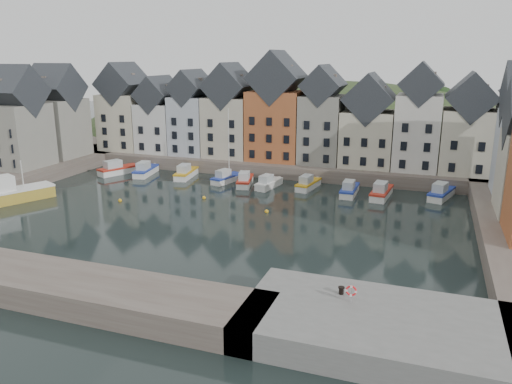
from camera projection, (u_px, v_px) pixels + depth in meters
The scene contains 20 objects.
ground at pixel (206, 219), 59.40m from camera, with size 260.00×260.00×0.00m, color black.
far_quay at pixel (279, 162), 86.41m from camera, with size 90.00×16.00×2.00m, color brown.
near_quay at pixel (374, 328), 33.86m from camera, with size 18.00×10.00×2.00m, color #60605E.
hillside at pixel (311, 221), 115.04m from camera, with size 153.60×70.40×64.00m.
far_terrace at pixel (295, 119), 81.47m from camera, with size 72.37×8.16×17.78m.
left_terrace at pixel (38, 119), 80.94m from camera, with size 7.65×17.00×15.69m.
mooring_buoys at pixel (195, 203), 65.50m from camera, with size 20.50×5.50×0.50m.
boat_a at pixel (118, 169), 82.00m from camera, with size 4.79×7.15×2.64m.
boat_b at pixel (145, 171), 81.31m from camera, with size 3.19×6.94×2.57m.
boat_c at pixel (186, 173), 79.57m from camera, with size 2.93×6.80×2.53m.
boat_d at pixel (226, 178), 76.69m from camera, with size 3.31×6.29×11.49m.
boat_e at pixel (245, 181), 74.93m from camera, with size 3.36×6.52×2.40m.
boat_f at pixel (268, 183), 73.52m from camera, with size 2.76×6.07×2.25m.
boat_g at pixel (308, 184), 73.02m from camera, with size 2.71×6.28×2.33m.
boat_h at pixel (349, 190), 69.74m from camera, with size 1.97×6.28×2.41m.
boat_i at pixel (381, 192), 68.28m from camera, with size 2.70×6.91×2.59m.
boat_j at pixel (441, 193), 67.97m from camera, with size 3.84×7.00×2.57m.
large_vessel at pixel (6, 193), 65.62m from camera, with size 7.34×11.21×5.71m.
mooring_bollard at pixel (341, 290), 36.42m from camera, with size 0.48×0.48×0.56m.
life_ring_post at pixel (351, 291), 35.03m from camera, with size 0.80×0.17×1.30m.
Camera 1 is at (24.52, -51.17, 18.85)m, focal length 35.00 mm.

